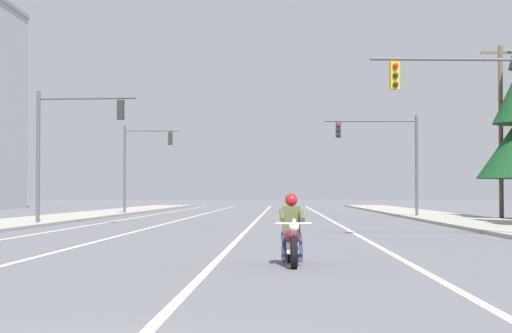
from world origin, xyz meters
The scene contains 12 objects.
lane_stripe_center centered at (0.18, 45.00, 0.00)m, with size 0.16×100.00×0.01m, color beige.
lane_stripe_left centered at (-4.05, 45.00, 0.00)m, with size 0.16×100.00×0.01m, color beige.
lane_stripe_right centered at (4.24, 45.00, 0.00)m, with size 0.16×100.00×0.01m, color beige.
lane_stripe_far_left centered at (-7.28, 45.00, 0.00)m, with size 0.16×100.00×0.01m, color beige.
sidewalk_kerb_right centered at (11.08, 40.00, 0.07)m, with size 4.40×110.00×0.14m, color #9E998E.
sidewalk_kerb_left centered at (-11.08, 40.00, 0.07)m, with size 4.40×110.00×0.14m, color #9E998E.
motorcycle_with_rider centered at (1.80, 11.15, 0.59)m, with size 0.70×2.19×1.46m.
traffic_signal_near_right centered at (8.19, 21.95, 4.13)m, with size 5.35×0.64×6.20m.
traffic_signal_near_left centered at (-8.38, 33.14, 4.08)m, with size 4.64×0.43×6.20m.
traffic_signal_mid_right centered at (8.07, 46.12, 4.15)m, with size 5.67×0.56×6.20m.
traffic_signal_mid_left centered at (-8.34, 53.59, 4.03)m, with size 3.80×0.49×6.20m.
utility_pole_right_far centered at (14.06, 43.29, 5.19)m, with size 2.28×0.26×9.93m.
Camera 1 is at (1.61, -6.54, 1.46)m, focal length 60.99 mm.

